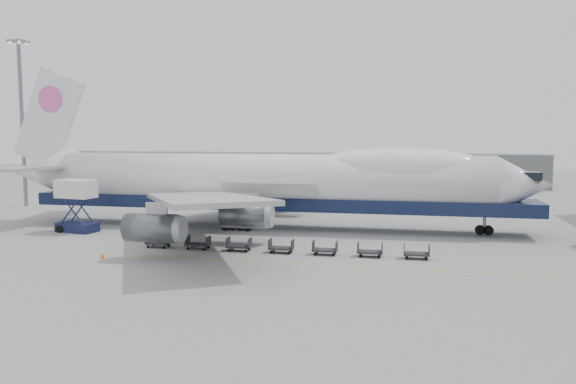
# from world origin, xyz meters

# --- Properties ---
(ground) EXTENTS (260.00, 260.00, 0.00)m
(ground) POSITION_xyz_m (0.00, 0.00, 0.00)
(ground) COLOR gray
(ground) RESTS_ON ground
(apron_line) EXTENTS (60.00, 0.15, 0.01)m
(apron_line) POSITION_xyz_m (0.00, -6.00, 0.01)
(apron_line) COLOR gold
(apron_line) RESTS_ON ground
(hangar) EXTENTS (110.00, 8.00, 7.00)m
(hangar) POSITION_xyz_m (-10.00, 70.00, 3.50)
(hangar) COLOR slate
(hangar) RESTS_ON ground
(floodlight_mast) EXTENTS (2.40, 2.40, 25.43)m
(floodlight_mast) POSITION_xyz_m (-42.00, 24.00, 14.27)
(floodlight_mast) COLOR slate
(floodlight_mast) RESTS_ON ground
(airliner) EXTENTS (67.00, 55.30, 19.98)m
(airliner) POSITION_xyz_m (0.64, 12.00, 5.62)
(airliner) COLOR white
(airliner) RESTS_ON ground
(catering_truck) EXTENTS (5.01, 3.82, 6.03)m
(catering_truck) POSITION_xyz_m (-20.83, 4.60, 3.43)
(catering_truck) COLOR #171C47
(catering_truck) RESTS_ON ground
(traffic_cone) EXTENTS (0.40, 0.40, 0.58)m
(traffic_cone) POSITION_xyz_m (-10.66, -7.53, 0.28)
(traffic_cone) COLOR #FF600D
(traffic_cone) RESTS_ON ground
(dolly_0) EXTENTS (2.30, 1.35, 1.30)m
(dolly_0) POSITION_xyz_m (-7.82, -1.84, 0.53)
(dolly_0) COLOR #2D2D30
(dolly_0) RESTS_ON ground
(dolly_1) EXTENTS (2.30, 1.35, 1.30)m
(dolly_1) POSITION_xyz_m (-3.63, -1.84, 0.53)
(dolly_1) COLOR #2D2D30
(dolly_1) RESTS_ON ground
(dolly_2) EXTENTS (2.30, 1.35, 1.30)m
(dolly_2) POSITION_xyz_m (0.56, -1.84, 0.53)
(dolly_2) COLOR #2D2D30
(dolly_2) RESTS_ON ground
(dolly_3) EXTENTS (2.30, 1.35, 1.30)m
(dolly_3) POSITION_xyz_m (4.76, -1.84, 0.53)
(dolly_3) COLOR #2D2D30
(dolly_3) RESTS_ON ground
(dolly_4) EXTENTS (2.30, 1.35, 1.30)m
(dolly_4) POSITION_xyz_m (8.95, -1.84, 0.53)
(dolly_4) COLOR #2D2D30
(dolly_4) RESTS_ON ground
(dolly_5) EXTENTS (2.30, 1.35, 1.30)m
(dolly_5) POSITION_xyz_m (13.14, -1.84, 0.53)
(dolly_5) COLOR #2D2D30
(dolly_5) RESTS_ON ground
(dolly_6) EXTENTS (2.30, 1.35, 1.30)m
(dolly_6) POSITION_xyz_m (17.33, -1.84, 0.53)
(dolly_6) COLOR #2D2D30
(dolly_6) RESTS_ON ground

